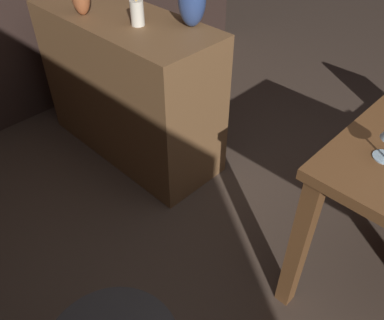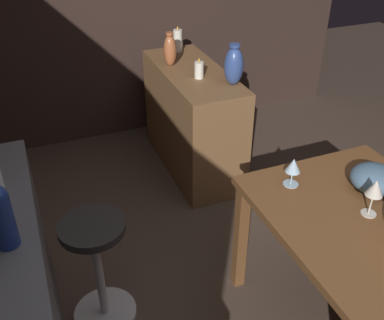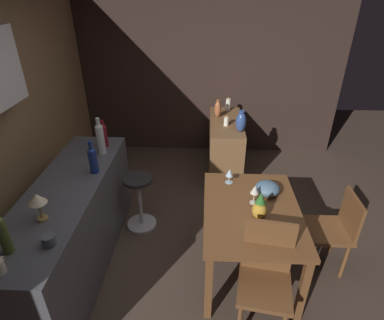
{
  "view_description": "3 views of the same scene",
  "coord_description": "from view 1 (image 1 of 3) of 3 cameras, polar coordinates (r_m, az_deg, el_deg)",
  "views": [
    {
      "loc": [
        0.11,
        1.0,
        1.55
      ],
      "look_at": [
        0.73,
        0.37,
        0.8
      ],
      "focal_mm": 36.86,
      "sensor_mm": 36.0,
      "label": 1
    },
    {
      "loc": [
        -1.14,
        1.0,
        2.04
      ],
      "look_at": [
        0.59,
        0.31,
        0.83
      ],
      "focal_mm": 41.92,
      "sensor_mm": 36.0,
      "label": 2
    },
    {
      "loc": [
        -2.3,
        0.13,
        2.48
      ],
      "look_at": [
        0.69,
        0.27,
        0.79
      ],
      "focal_mm": 29.64,
      "sensor_mm": 36.0,
      "label": 3
    }
  ],
  "objects": [
    {
      "name": "sideboard_cabinet",
      "position": [
        2.29,
        -9.01,
        10.19
      ],
      "size": [
        1.1,
        0.44,
        0.82
      ],
      "primitive_type": "cube",
      "color": "brown",
      "rests_on": "ground_plane"
    },
    {
      "name": "pillar_candle_short",
      "position": [
        1.98,
        -7.94,
        20.34
      ],
      "size": [
        0.06,
        0.06,
        0.14
      ],
      "color": "white",
      "rests_on": "sideboard_cabinet"
    }
  ]
}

